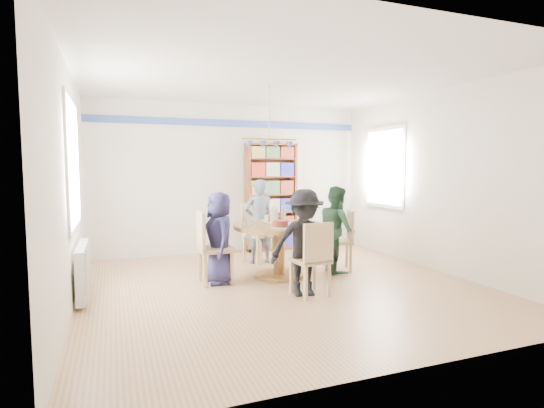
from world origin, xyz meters
name	(u,v)px	position (x,y,z in m)	size (l,w,h in m)	color
ground	(283,286)	(0.00, 0.00, 0.00)	(5.00, 5.00, 0.00)	tan
room_shell	(244,161)	(-0.26, 0.87, 1.65)	(5.00, 5.00, 5.00)	white
radiator	(83,270)	(-2.42, 0.30, 0.35)	(0.12, 1.00, 0.60)	silver
dining_table	(279,238)	(0.13, 0.46, 0.56)	(1.30, 1.30, 0.75)	olive
chair_left	(210,244)	(-0.88, 0.43, 0.54)	(0.44, 0.44, 0.98)	tan
chair_right	(343,237)	(1.18, 0.49, 0.51)	(0.52, 0.52, 0.92)	tan
chair_far	(256,230)	(0.13, 1.52, 0.53)	(0.55, 0.55, 0.96)	tan
chair_near	(313,256)	(0.17, -0.56, 0.50)	(0.45, 0.45, 0.91)	tan
person_left	(219,238)	(-0.74, 0.44, 0.62)	(0.60, 0.39, 1.23)	#1D1C3D
person_right	(337,229)	(1.04, 0.44, 0.64)	(0.62, 0.49, 1.28)	#1B3724
person_far	(259,221)	(0.14, 1.38, 0.68)	(0.50, 0.33, 1.36)	gray
person_near	(304,243)	(0.09, -0.46, 0.65)	(0.84, 0.48, 1.30)	black
bookshelf	(271,198)	(0.71, 2.34, 0.98)	(0.95, 0.29, 2.00)	brown
tableware	(277,220)	(0.11, 0.48, 0.81)	(1.06, 1.06, 0.28)	white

